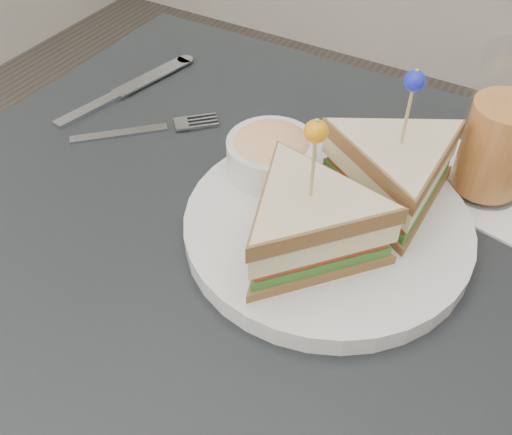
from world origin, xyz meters
name	(u,v)px	position (x,y,z in m)	size (l,w,h in m)	color
table	(243,303)	(0.00, 0.00, 0.67)	(0.80, 0.80, 0.75)	black
plate_meal	(338,198)	(0.06, 0.08, 0.80)	(0.37, 0.37, 0.17)	silver
cutlery_fork	(153,129)	(-0.21, 0.12, 0.75)	(0.15, 0.14, 0.01)	#B3B8BE
cutlery_knife	(123,92)	(-0.29, 0.17, 0.75)	(0.07, 0.23, 0.01)	silver
drink_set	(501,135)	(0.18, 0.22, 0.82)	(0.15, 0.15, 0.16)	white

